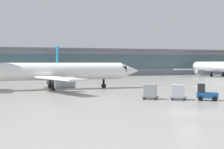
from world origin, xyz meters
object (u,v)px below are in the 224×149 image
baggage_tug (205,93)px  cargo_dolly_trailing (150,91)px  cargo_dolly_lead (178,92)px  gate_airplane_2 (215,67)px  taxiing_regional_jet (60,72)px  gate_airplane_1 (52,69)px

baggage_tug → cargo_dolly_trailing: bearing=180.0°
baggage_tug → cargo_dolly_lead: (-2.88, 1.74, 0.16)m
gate_airplane_2 → cargo_dolly_lead: bearing=144.7°
taxiing_regional_jet → baggage_tug: (14.51, -23.02, -2.18)m
baggage_tug → gate_airplane_2: bearing=84.4°
gate_airplane_1 → cargo_dolly_lead: 59.15m
baggage_tug → cargo_dolly_trailing: (-5.94, 3.60, 0.16)m
gate_airplane_2 → cargo_dolly_lead: gate_airplane_2 is taller
cargo_dolly_trailing → gate_airplane_2: bearing=79.1°
gate_airplane_2 → baggage_tug: size_ratio=11.02×
gate_airplane_2 → taxiing_regional_jet: bearing=125.5°
cargo_dolly_lead → cargo_dolly_trailing: 3.59m
gate_airplane_1 → taxiing_regional_jet: 37.60m
cargo_dolly_lead → baggage_tug: bearing=-0.0°
gate_airplane_1 → cargo_dolly_lead: size_ratio=10.79×
baggage_tug → cargo_dolly_lead: 3.37m
gate_airplane_2 → baggage_tug: (-43.83, -58.68, -2.33)m
taxiing_regional_jet → cargo_dolly_lead: 24.34m
taxiing_regional_jet → baggage_tug: taxiing_regional_jet is taller
gate_airplane_1 → baggage_tug: bearing=-168.5°
gate_airplane_1 → taxiing_regional_jet: taxiing_regional_jet is taller
taxiing_regional_jet → cargo_dolly_trailing: bearing=-65.8°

